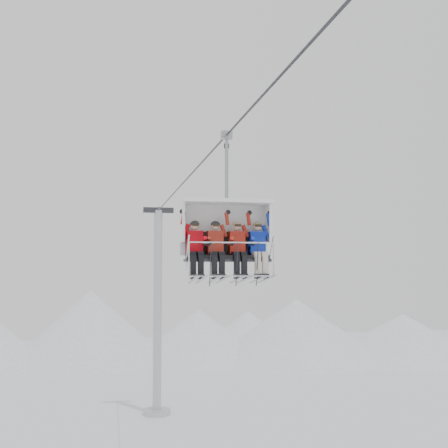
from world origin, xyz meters
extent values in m
cone|color=white|center=(-5.00, 44.00, 3.50)|extent=(16.00, 16.00, 7.00)
cone|color=white|center=(6.00, 43.00, 2.50)|extent=(14.00, 14.00, 5.00)
cone|color=white|center=(16.00, 41.00, 3.00)|extent=(18.00, 18.00, 6.00)
cone|color=white|center=(27.00, 39.00, 2.25)|extent=(16.00, 16.00, 4.50)
cone|color=white|center=(12.00, 46.00, 2.25)|extent=(12.00, 12.00, 4.50)
cylinder|color=#B3B6BB|center=(0.00, 22.00, 6.65)|extent=(0.56, 0.56, 13.30)
cylinder|color=#B3B6BB|center=(0.00, 22.00, 0.15)|extent=(1.80, 1.80, 0.30)
cube|color=#2E2F34|center=(0.00, 22.00, 13.30)|extent=(2.00, 0.35, 0.35)
cylinder|color=#2E2F34|center=(0.00, 0.00, 13.30)|extent=(0.06, 50.00, 0.06)
cube|color=black|center=(0.00, -0.45, 9.95)|extent=(2.20, 0.55, 0.10)
cube|color=black|center=(0.00, -0.19, 10.32)|extent=(2.20, 0.10, 0.64)
cube|color=#2E2F34|center=(0.00, -0.45, 9.86)|extent=(2.30, 0.60, 0.08)
cube|color=white|center=(0.00, 0.03, 10.72)|extent=(2.45, 0.10, 1.46)
cube|color=white|center=(0.00, -0.37, 11.45)|extent=(2.45, 0.90, 0.10)
cylinder|color=silver|center=(0.00, -1.00, 10.32)|extent=(2.24, 0.04, 0.04)
cylinder|color=silver|center=(0.00, -1.07, 9.45)|extent=(2.24, 0.04, 0.04)
cylinder|color=#919498|center=(0.00, -0.35, 12.38)|extent=(0.10, 0.10, 1.85)
cube|color=#919498|center=(0.00, -0.35, 13.30)|extent=(0.30, 0.18, 0.22)
cube|color=red|center=(-0.89, -0.41, 10.34)|extent=(0.42, 0.28, 0.62)
sphere|color=tan|center=(-0.89, -0.45, 10.78)|extent=(0.23, 0.23, 0.23)
cube|color=black|center=(-0.99, -0.85, 9.75)|extent=(0.14, 0.15, 0.50)
cube|color=black|center=(-0.79, -0.85, 9.75)|extent=(0.14, 0.15, 0.50)
cube|color=#ACAFB6|center=(-0.99, -0.95, 9.36)|extent=(0.10, 1.69, 0.26)
cube|color=#ACAFB6|center=(-0.79, -0.95, 9.36)|extent=(0.10, 1.69, 0.26)
cube|color=#A5281B|center=(-0.33, -0.41, 10.34)|extent=(0.42, 0.28, 0.62)
sphere|color=tan|center=(-0.33, -0.45, 10.78)|extent=(0.23, 0.23, 0.23)
cube|color=black|center=(-0.43, -0.85, 9.75)|extent=(0.14, 0.15, 0.50)
cube|color=black|center=(-0.23, -0.85, 9.75)|extent=(0.14, 0.15, 0.50)
cube|color=#ACAFB6|center=(-0.43, -0.95, 9.36)|extent=(0.10, 1.69, 0.26)
cube|color=#ACAFB6|center=(-0.23, -0.95, 9.36)|extent=(0.10, 1.69, 0.26)
cube|color=#AD2115|center=(0.27, -0.41, 10.34)|extent=(0.42, 0.28, 0.62)
sphere|color=tan|center=(0.27, -0.45, 10.78)|extent=(0.23, 0.23, 0.23)
cube|color=black|center=(0.17, -0.85, 9.75)|extent=(0.14, 0.15, 0.50)
cube|color=black|center=(0.37, -0.85, 9.75)|extent=(0.14, 0.15, 0.50)
cube|color=#ACAFB6|center=(0.17, -0.95, 9.36)|extent=(0.10, 1.69, 0.26)
cube|color=#ACAFB6|center=(0.37, -0.95, 9.36)|extent=(0.10, 1.69, 0.26)
cube|color=#102AAE|center=(0.84, -0.41, 10.34)|extent=(0.42, 0.28, 0.62)
sphere|color=tan|center=(0.84, -0.45, 10.78)|extent=(0.23, 0.23, 0.23)
cube|color=beige|center=(0.74, -0.85, 9.75)|extent=(0.14, 0.15, 0.50)
cube|color=beige|center=(0.94, -0.85, 9.75)|extent=(0.14, 0.15, 0.50)
cube|color=#ACAFB6|center=(0.74, -0.95, 9.36)|extent=(0.10, 1.69, 0.26)
cube|color=#ACAFB6|center=(0.94, -0.95, 9.36)|extent=(0.10, 1.69, 0.26)
camera|label=1|loc=(-3.09, -15.25, 9.78)|focal=45.00mm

